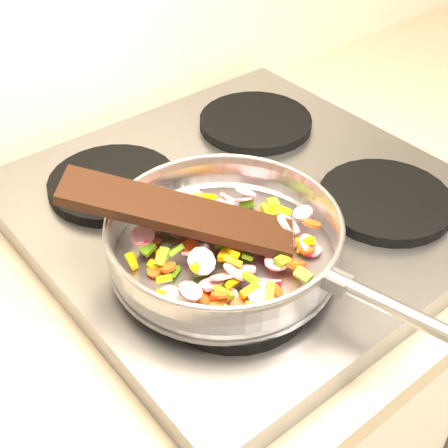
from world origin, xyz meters
TOP-DOWN VIEW (x-y plane):
  - cooktop at (-0.70, 1.67)m, footprint 0.60×0.60m
  - grate_fl at (-0.84, 1.52)m, footprint 0.19×0.19m
  - grate_fr at (-0.56, 1.52)m, footprint 0.19×0.19m
  - grate_bl at (-0.84, 1.81)m, footprint 0.19×0.19m
  - grate_br at (-0.56, 1.81)m, footprint 0.19×0.19m
  - saute_pan at (-0.82, 1.57)m, footprint 0.33×0.49m
  - vegetable_heap at (-0.81, 1.57)m, footprint 0.27×0.25m
  - wooden_spatula at (-0.85, 1.62)m, footprint 0.25×0.24m

SIDE VIEW (x-z plane):
  - cooktop at x=-0.70m, z-range 0.90..0.94m
  - grate_fl at x=-0.84m, z-range 0.94..0.96m
  - grate_fr at x=-0.56m, z-range 0.94..0.96m
  - grate_bl at x=-0.84m, z-range 0.94..0.96m
  - grate_br at x=-0.56m, z-range 0.94..0.96m
  - vegetable_heap at x=-0.81m, z-range 0.95..1.00m
  - saute_pan at x=-0.82m, z-range 0.96..1.02m
  - wooden_spatula at x=-0.85m, z-range 0.97..1.06m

